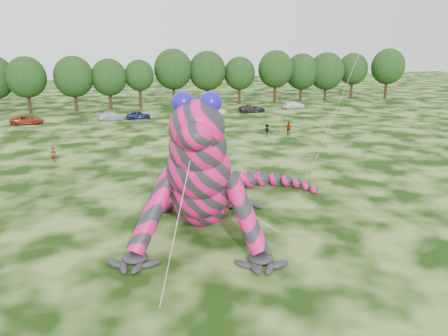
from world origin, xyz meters
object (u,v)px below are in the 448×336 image
Objects in this scene: tree_12 at (239,81)px; tree_15 at (326,77)px; spectator_2 at (267,131)px; spectator_3 at (289,129)px; spectator_0 at (54,155)px; tree_17 at (387,74)px; car_3 at (112,116)px; spectator_5 at (197,151)px; tree_8 at (109,85)px; car_6 at (252,109)px; tree_13 at (275,77)px; car_2 at (27,120)px; tree_11 at (207,78)px; car_5 at (212,111)px; inflatable_gecko at (203,154)px; tree_7 at (74,84)px; tree_6 at (27,85)px; tree_9 at (140,84)px; tree_16 at (352,76)px; tree_10 at (173,78)px; car_4 at (138,115)px; car_7 at (294,105)px.

tree_15 is at bearing 0.10° from tree_12.
spectator_2 is at bearing -100.56° from tree_12.
spectator_0 is at bearing 55.64° from spectator_3.
car_3 is (-56.33, -10.16, -4.50)m from tree_17.
spectator_0 is (-14.50, 2.67, -0.16)m from spectator_5.
tree_12 is at bearing 178.07° from tree_17.
tree_8 is 0.87× the size of tree_17.
car_6 is (23.35, -9.32, -3.83)m from tree_8.
car_2 is at bearing -166.25° from tree_13.
car_2 is 38.57m from spectator_3.
car_5 is at bearing -99.92° from tree_11.
tree_15 is at bearing 1.05° from tree_8.
spectator_0 is at bearing 138.35° from inflatable_gecko.
tree_8 is at bearing 1.78° from tree_7.
tree_11 is 12.60m from car_6.
tree_7 is (7.48, 0.12, -0.01)m from tree_6.
car_5 is 27.63m from spectator_5.
tree_9 is (18.62, 0.66, -0.41)m from tree_6.
car_3 is 27.16m from spectator_5.
tree_9 is at bearing 2.03° from tree_6.
tree_16 reaches higher than tree_12.
tree_9 is 44.43m from tree_16.
spectator_3 is (-20.83, -28.92, -3.93)m from tree_15.
tree_13 reaches higher than tree_8.
tree_11 is at bearing -64.05° from car_2.
car_6 is (23.51, 1.17, -0.01)m from car_3.
inflatable_gecko is at bearing 88.80° from spectator_2.
tree_8 is (5.86, 0.18, -0.27)m from tree_7.
tree_10 reaches higher than car_5.
tree_7 is at bearing -178.22° from tree_12.
tree_17 reaches higher than inflatable_gecko.
spectator_5 is at bearing 1.14° from spectator_0.
tree_6 reaches higher than tree_12.
spectator_3 reaches higher than car_4.
tree_7 is 12.99m from car_2.
tree_17 is 60.58m from spectator_5.
tree_9 is 0.97× the size of tree_12.
inflatable_gecko is 73.05m from tree_17.
car_5 is 1.00× the size of car_7.
car_3 is at bearing 93.94° from car_6.
car_3 is at bearing 5.74° from spectator_3.
tree_9 is 36.40m from spectator_0.
spectator_3 is at bearing 22.75° from spectator_0.
tree_15 reaches higher than spectator_5.
car_5 is (-15.32, -10.25, -4.35)m from tree_13.
tree_7 is 37.50m from spectator_2.
inflatable_gecko is 10.17× the size of spectator_5.
car_6 is (5.35, -10.53, -4.40)m from tree_11.
tree_8 is 5.30m from tree_9.
spectator_2 is (-13.35, -20.86, 0.17)m from car_7.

